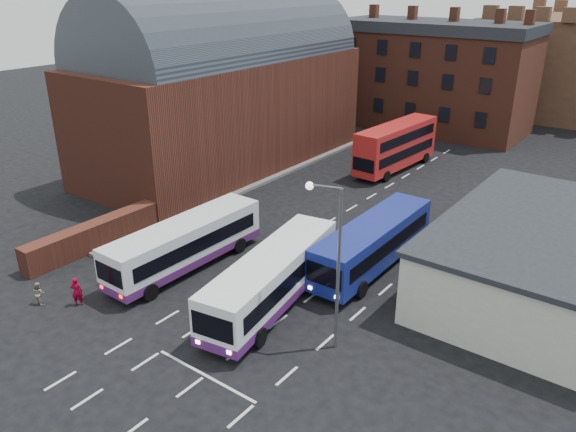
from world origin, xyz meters
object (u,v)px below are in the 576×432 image
Objects in this scene: bus_white_inbound at (272,276)px; pedestrian_red at (77,291)px; bus_red_double at (396,146)px; bus_blue at (373,241)px; street_lamp at (333,254)px; bus_white_outbound at (185,241)px; pedestrian_beige at (39,293)px.

bus_white_inbound is 10.83m from pedestrian_red.
bus_red_double is at bearing -137.02° from pedestrian_red.
bus_white_inbound is at bearing 175.44° from pedestrian_red.
bus_white_inbound is 7.52m from bus_blue.
pedestrian_red is (-3.19, -31.97, -1.44)m from bus_red_double.
bus_blue is 9.36m from street_lamp.
pedestrian_beige is (-3.42, -7.90, -1.12)m from bus_white_outbound.
bus_white_outbound is at bearing -11.17° from bus_white_inbound.
street_lamp reaches higher than bus_white_inbound.
street_lamp reaches higher than bus_white_outbound.
bus_blue is at bearing 116.70° from bus_red_double.
bus_white_outbound reaches higher than pedestrian_red.
street_lamp is (11.61, -1.52, 3.32)m from bus_white_outbound.
bus_blue reaches higher than bus_white_outbound.
pedestrian_red reaches higher than pedestrian_beige.
pedestrian_red is (-1.62, -6.69, -0.94)m from bus_white_outbound.
bus_blue is (2.26, 7.17, -0.03)m from bus_white_inbound.
pedestrian_red is at bearing 27.54° from bus_white_inbound.
bus_blue is 19.91m from bus_red_double.
bus_red_double is 28.75m from street_lamp.
bus_white_outbound is at bearing 36.32° from bus_blue.
pedestrian_red is at bearing -148.70° from pedestrian_beige.
bus_red_double reaches higher than bus_white_inbound.
pedestrian_beige is (-12.70, -14.83, -1.13)m from bus_blue.
bus_white_inbound is 6.82× the size of pedestrian_red.
bus_blue is at bearing 37.41° from bus_white_outbound.
bus_blue is at bearing -133.07° from pedestrian_beige.
pedestrian_red is (-10.90, -13.63, -0.95)m from bus_blue.
bus_white_inbound reaches higher than pedestrian_beige.
pedestrian_beige is at bearing 27.04° from bus_white_inbound.
bus_white_outbound is 0.96× the size of bus_white_inbound.
bus_red_double is at bearing -101.03° from pedestrian_beige.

